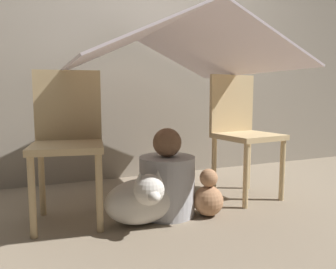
{
  "coord_description": "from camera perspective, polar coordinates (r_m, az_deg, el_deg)",
  "views": [
    {
      "loc": [
        -0.79,
        -1.73,
        0.73
      ],
      "look_at": [
        0.0,
        0.15,
        0.48
      ],
      "focal_mm": 35.0,
      "sensor_mm": 36.0,
      "label": 1
    }
  ],
  "objects": [
    {
      "name": "ground_plane",
      "position": [
        2.04,
        1.71,
        -14.08
      ],
      "size": [
        8.8,
        8.8,
        0.0
      ],
      "primitive_type": "plane",
      "color": "gray"
    },
    {
      "name": "wall_back",
      "position": [
        2.96,
        -7.25,
        16.93
      ],
      "size": [
        7.0,
        0.05,
        2.5
      ],
      "color": "gray",
      "rests_on": "ground_plane"
    },
    {
      "name": "chair_left",
      "position": [
        1.98,
        -17.05,
        -0.37
      ],
      "size": [
        0.45,
        0.45,
        0.88
      ],
      "rotation": [
        0.0,
        0.0,
        -0.17
      ],
      "color": "#D1B27F",
      "rests_on": "ground_plane"
    },
    {
      "name": "chair_right",
      "position": [
        2.41,
        12.67,
        1.01
      ],
      "size": [
        0.43,
        0.43,
        0.88
      ],
      "rotation": [
        0.0,
        0.0,
        0.12
      ],
      "color": "#D1B27F",
      "rests_on": "ground_plane"
    },
    {
      "name": "sheet_canopy",
      "position": [
        2.06,
        0.0,
        15.02
      ],
      "size": [
        1.23,
        1.25,
        0.29
      ],
      "color": "silver"
    },
    {
      "name": "person_front",
      "position": [
        2.01,
        -0.15,
        -8.06
      ],
      "size": [
        0.34,
        0.34,
        0.53
      ],
      "color": "#B2B2B7",
      "rests_on": "ground_plane"
    },
    {
      "name": "dog",
      "position": [
        1.87,
        -4.63,
        -11.22
      ],
      "size": [
        0.41,
        0.39,
        0.34
      ],
      "color": "silver",
      "rests_on": "ground_plane"
    },
    {
      "name": "plush_toy",
      "position": [
        2.03,
        7.04,
        -10.69
      ],
      "size": [
        0.18,
        0.18,
        0.29
      ],
      "color": "tan",
      "rests_on": "ground_plane"
    }
  ]
}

